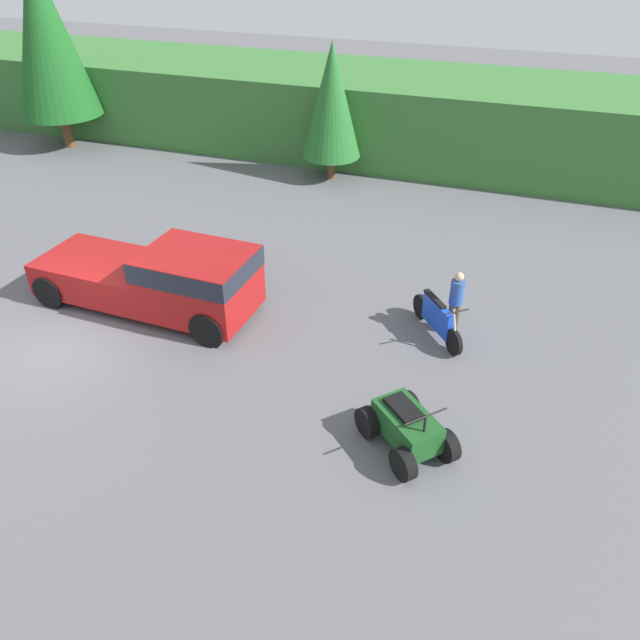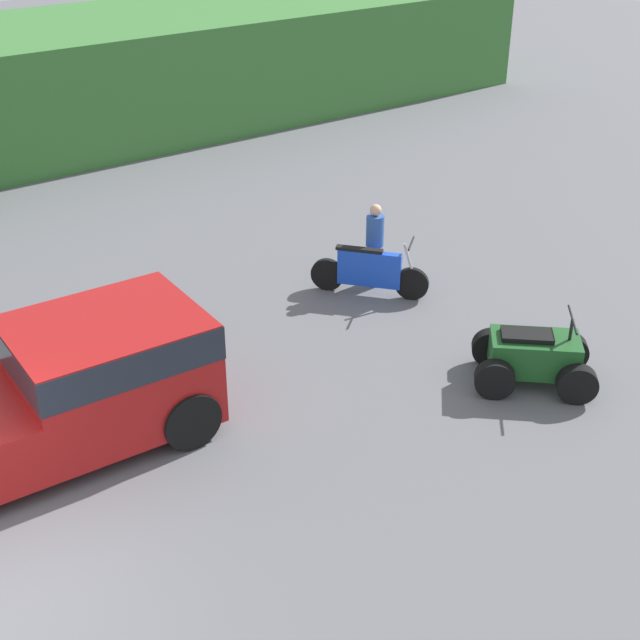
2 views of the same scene
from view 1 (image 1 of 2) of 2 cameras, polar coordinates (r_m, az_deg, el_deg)
The scene contains 8 objects.
ground_plane at distance 15.83m, azimuth -22.79°, elevation -2.26°, with size 80.00×80.00×0.00m, color #5B5B60.
hillside_backdrop at distance 27.78m, azimuth -1.72°, elevation 19.03°, with size 44.00×6.00×3.08m.
tree_left at distance 28.61m, azimuth -23.81°, elevation 22.79°, with size 3.29×3.29×7.48m.
tree_mid_left at distance 23.23m, azimuth 1.08°, elevation 19.41°, with size 2.13×2.13×4.84m.
pickup_truck_red at distance 15.89m, azimuth -14.09°, elevation 3.82°, with size 5.77×2.32×1.79m.
dirt_bike at distance 14.99m, azimuth 10.67°, elevation 0.14°, with size 1.50×1.78×1.13m.
quad_atv at distance 11.96m, azimuth 7.90°, elevation -9.76°, with size 2.15×2.11×1.17m.
rider_person at distance 14.98m, azimuth 12.33°, elevation 1.78°, with size 0.46×0.46×1.62m.
Camera 1 is at (9.70, -9.04, 8.64)m, focal length 35.00 mm.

